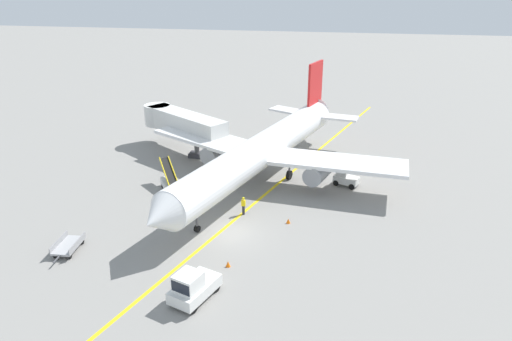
% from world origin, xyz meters
% --- Properties ---
extents(ground_plane, '(300.00, 300.00, 0.00)m').
position_xyz_m(ground_plane, '(0.00, 0.00, 0.00)').
color(ground_plane, gray).
extents(taxi_line_yellow, '(24.18, 76.44, 0.01)m').
position_xyz_m(taxi_line_yellow, '(0.66, 5.00, 0.00)').
color(taxi_line_yellow, yellow).
rests_on(taxi_line_yellow, ground).
extents(airliner, '(27.72, 34.54, 10.10)m').
position_xyz_m(airliner, '(0.83, 11.18, 3.42)').
color(airliner, white).
rests_on(airliner, ground).
extents(jet_bridge, '(12.06, 9.16, 4.85)m').
position_xyz_m(jet_bridge, '(-10.61, 18.16, 3.54)').
color(jet_bridge, silver).
rests_on(jet_bridge, ground).
extents(pushback_tug, '(2.99, 4.03, 2.20)m').
position_xyz_m(pushback_tug, '(-0.37, -8.85, 0.99)').
color(pushback_tug, silver).
rests_on(pushback_tug, ground).
extents(baggage_tug_near_wing, '(2.71, 2.09, 2.10)m').
position_xyz_m(baggage_tug_near_wing, '(9.05, 11.44, 0.93)').
color(baggage_tug_near_wing, silver).
rests_on(baggage_tug_near_wing, ground).
extents(belt_loader_forward_hold, '(3.74, 4.89, 2.59)m').
position_xyz_m(belt_loader_forward_hold, '(-7.64, 6.90, 0.78)').
color(belt_loader_forward_hold, silver).
rests_on(belt_loader_forward_hold, ground).
extents(baggage_cart_loaded, '(1.78, 3.81, 0.94)m').
position_xyz_m(baggage_cart_loaded, '(-11.60, -4.97, 0.47)').
color(baggage_cart_loaded, '#A5A5A8').
rests_on(baggage_cart_loaded, ground).
extents(ground_crew_marshaller, '(0.36, 0.24, 1.70)m').
position_xyz_m(ground_crew_marshaller, '(0.35, 3.38, 0.91)').
color(ground_crew_marshaller, '#26262D').
rests_on(ground_crew_marshaller, ground).
extents(safety_cone_nose_left, '(0.36, 0.36, 0.44)m').
position_xyz_m(safety_cone_nose_left, '(0.95, -4.77, 0.22)').
color(safety_cone_nose_left, orange).
rests_on(safety_cone_nose_left, ground).
extents(safety_cone_nose_right, '(0.36, 0.36, 0.44)m').
position_xyz_m(safety_cone_nose_right, '(4.45, 2.53, 0.22)').
color(safety_cone_nose_right, orange).
rests_on(safety_cone_nose_right, ground).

